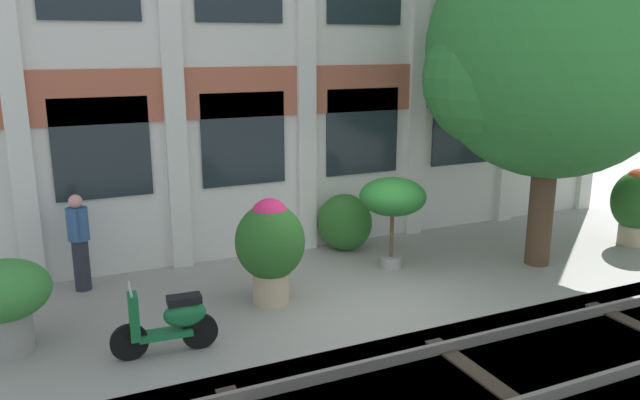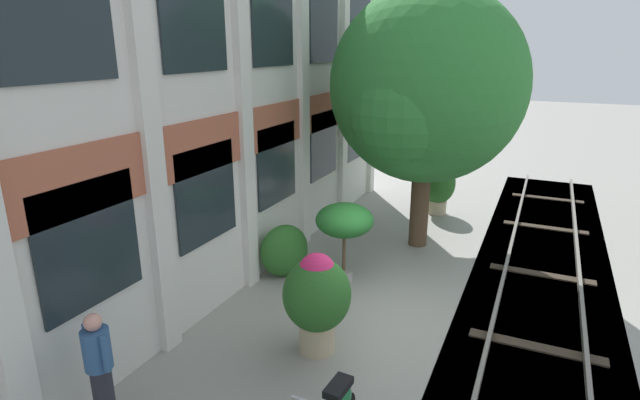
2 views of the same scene
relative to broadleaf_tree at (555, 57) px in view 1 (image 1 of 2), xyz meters
The scene contains 11 objects.
ground_plane 5.13m from the broadleaf_tree, behind, with size 80.00×80.00×0.00m, color gray.
apartment_facade 4.54m from the broadleaf_tree, 140.54° to the left, with size 15.17×0.64×7.78m.
rail_tracks 5.94m from the broadleaf_tree, 140.86° to the right, with size 22.81×2.80×0.43m.
broadleaf_tree is the anchor object (origin of this frame).
potted_plant_stone_basin 5.79m from the broadleaf_tree, behind, with size 1.08×1.08×1.68m.
potted_plant_fluted_column 9.27m from the broadleaf_tree, behind, with size 1.19×1.19×1.24m.
potted_plant_tall_urn 3.66m from the broadleaf_tree, 160.22° to the left, with size 1.18×1.18×1.66m.
potted_plant_ribbed_drum 3.84m from the broadleaf_tree, ahead, with size 0.96×0.96×1.56m.
scooter_second_parked 7.63m from the broadleaf_tree, behind, with size 1.38×0.50×0.98m.
resident_by_doorway 8.51m from the broadleaf_tree, 164.45° to the left, with size 0.34×0.52×1.62m.
topiary_hedge 4.79m from the broadleaf_tree, 143.32° to the left, with size 1.06×0.70×1.13m, color #286023.
Camera 1 is at (-4.68, -7.85, 3.95)m, focal length 35.00 mm.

